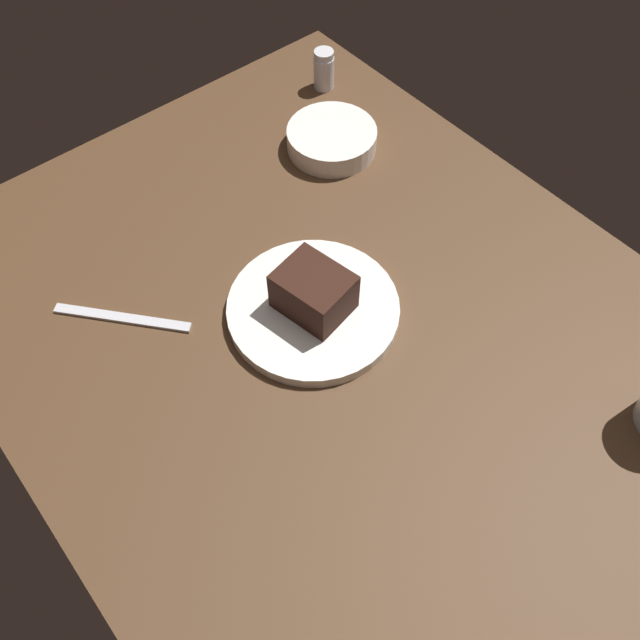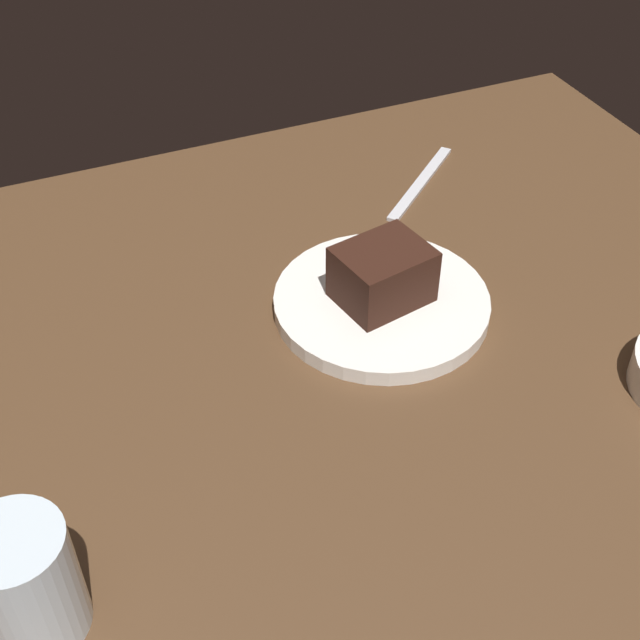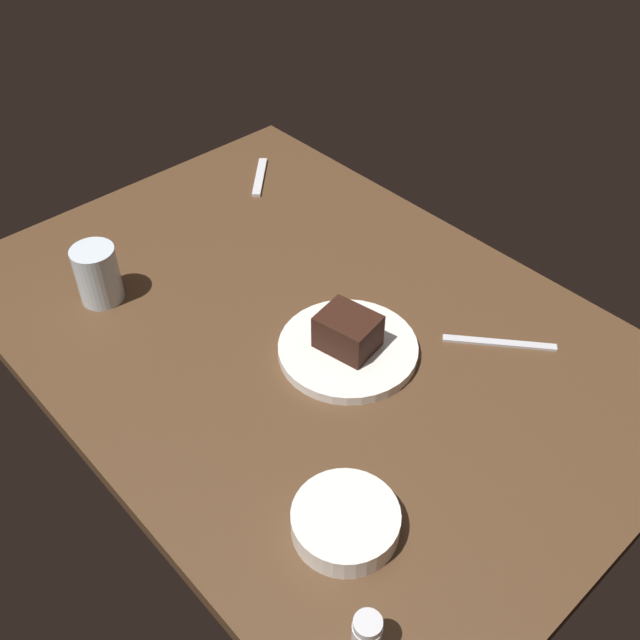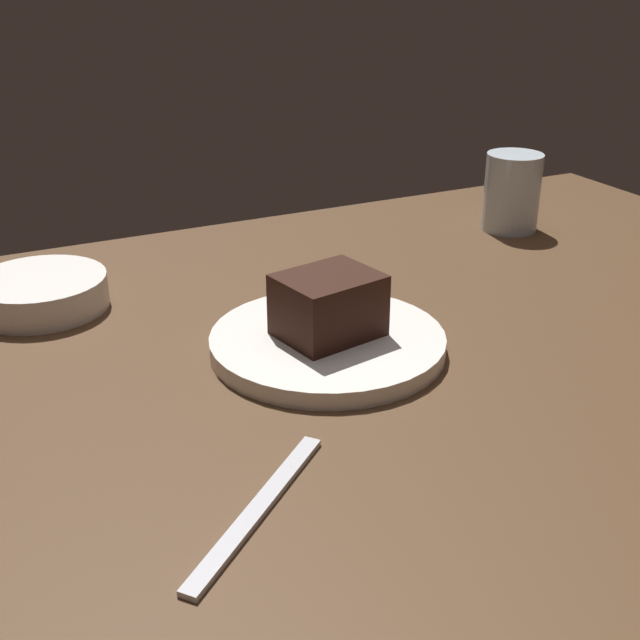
% 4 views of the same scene
% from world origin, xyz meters
% --- Properties ---
extents(dining_table, '(1.20, 0.84, 0.03)m').
position_xyz_m(dining_table, '(0.00, 0.00, 0.01)').
color(dining_table, '#4C331E').
rests_on(dining_table, ground).
extents(dessert_plate, '(0.23, 0.23, 0.02)m').
position_xyz_m(dessert_plate, '(-0.10, -0.01, 0.04)').
color(dessert_plate, white).
rests_on(dessert_plate, dining_table).
extents(chocolate_cake_slice, '(0.11, 0.09, 0.06)m').
position_xyz_m(chocolate_cake_slice, '(-0.09, -0.01, 0.08)').
color(chocolate_cake_slice, black).
rests_on(chocolate_cake_slice, dessert_plate).
extents(salt_shaker, '(0.04, 0.04, 0.07)m').
position_xyz_m(salt_shaker, '(-0.46, 0.32, 0.06)').
color(salt_shaker, silver).
rests_on(salt_shaker, dining_table).
extents(water_glass, '(0.08, 0.08, 0.11)m').
position_xyz_m(water_glass, '(0.31, 0.22, 0.08)').
color(water_glass, silver).
rests_on(water_glass, dining_table).
extents(side_bowl, '(0.15, 0.15, 0.04)m').
position_xyz_m(side_bowl, '(-0.33, 0.23, 0.05)').
color(side_bowl, white).
rests_on(side_bowl, dining_table).
extents(dessert_spoon, '(0.12, 0.12, 0.01)m').
position_xyz_m(dessert_spoon, '(0.43, -0.24, 0.03)').
color(dessert_spoon, silver).
rests_on(dessert_spoon, dining_table).
extents(butter_knife, '(0.15, 0.13, 0.01)m').
position_xyz_m(butter_knife, '(-0.25, -0.21, 0.03)').
color(butter_knife, silver).
rests_on(butter_knife, dining_table).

